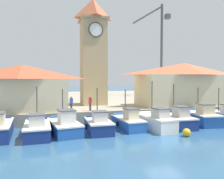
% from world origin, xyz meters
% --- Properties ---
extents(ground_plane, '(300.00, 300.00, 0.00)m').
position_xyz_m(ground_plane, '(0.00, 0.00, 0.00)').
color(ground_plane, '#2D567A').
extents(quay_wharf, '(120.00, 40.00, 1.28)m').
position_xyz_m(quay_wharf, '(0.00, 27.87, 0.64)').
color(quay_wharf, '#9E937F').
rests_on(quay_wharf, ground).
extents(fishing_boat_left_outer, '(2.22, 4.97, 4.08)m').
position_xyz_m(fishing_boat_left_outer, '(-9.28, 4.11, 0.68)').
color(fishing_boat_left_outer, navy).
rests_on(fishing_boat_left_outer, ground).
extents(fishing_boat_left_inner, '(2.85, 5.39, 3.81)m').
position_xyz_m(fishing_boat_left_inner, '(-7.06, 4.64, 0.70)').
color(fishing_boat_left_inner, '#2356A8').
rests_on(fishing_boat_left_inner, ground).
extents(fishing_boat_mid_left, '(2.18, 4.33, 3.91)m').
position_xyz_m(fishing_boat_mid_left, '(-4.14, 4.23, 0.68)').
color(fishing_boat_mid_left, navy).
rests_on(fishing_boat_mid_left, ground).
extents(fishing_boat_center, '(2.02, 4.83, 3.69)m').
position_xyz_m(fishing_boat_center, '(-1.15, 4.85, 0.68)').
color(fishing_boat_center, '#2356A8').
rests_on(fishing_boat_center, ground).
extents(fishing_boat_mid_right, '(2.26, 4.92, 4.50)m').
position_xyz_m(fishing_boat_mid_right, '(1.25, 3.87, 0.75)').
color(fishing_boat_mid_right, silver).
rests_on(fishing_boat_mid_right, ground).
extents(fishing_boat_right_inner, '(2.12, 4.71, 4.22)m').
position_xyz_m(fishing_boat_right_inner, '(3.73, 4.20, 0.73)').
color(fishing_boat_right_inner, navy).
rests_on(fishing_boat_right_inner, ground).
extents(fishing_boat_right_outer, '(2.80, 5.12, 3.81)m').
position_xyz_m(fishing_boat_right_outer, '(6.98, 4.73, 0.76)').
color(fishing_boat_right_outer, '#2356A8').
rests_on(fishing_boat_right_outer, ground).
extents(fishing_boat_far_right, '(2.32, 4.33, 3.75)m').
position_xyz_m(fishing_boat_far_right, '(9.64, 4.63, 0.73)').
color(fishing_boat_far_right, '#196B7F').
rests_on(fishing_boat_far_right, ground).
extents(clock_tower, '(3.69, 3.69, 15.76)m').
position_xyz_m(clock_tower, '(-2.53, 14.58, 8.74)').
color(clock_tower, tan).
rests_on(clock_tower, quay_wharf).
extents(warehouse_left, '(9.71, 5.86, 4.99)m').
position_xyz_m(warehouse_left, '(-11.08, 10.88, 3.83)').
color(warehouse_left, beige).
rests_on(warehouse_left, quay_wharf).
extents(warehouse_right, '(12.69, 5.64, 5.59)m').
position_xyz_m(warehouse_right, '(9.12, 10.91, 4.13)').
color(warehouse_right, beige).
rests_on(warehouse_right, quay_wharf).
extents(port_crane_far, '(5.54, 8.29, 19.79)m').
position_xyz_m(port_crane_far, '(15.36, 28.92, 9.16)').
color(port_crane_far, '#353539').
rests_on(port_crane_far, quay_wharf).
extents(mooring_buoy, '(0.66, 0.66, 0.66)m').
position_xyz_m(mooring_buoy, '(2.47, 0.75, 0.33)').
color(mooring_buoy, gold).
rests_on(mooring_buoy, ground).
extents(dock_worker_near_tower, '(0.34, 0.22, 1.62)m').
position_xyz_m(dock_worker_near_tower, '(-6.08, 8.76, 2.12)').
color(dock_worker_near_tower, '#33333D').
rests_on(dock_worker_near_tower, quay_wharf).
extents(dock_worker_along_quay, '(0.34, 0.22, 1.62)m').
position_xyz_m(dock_worker_along_quay, '(-4.06, 8.69, 2.12)').
color(dock_worker_along_quay, '#33333D').
rests_on(dock_worker_along_quay, quay_wharf).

